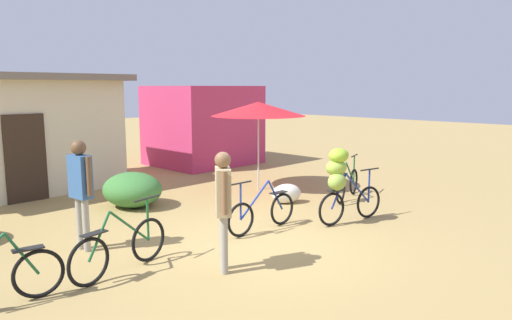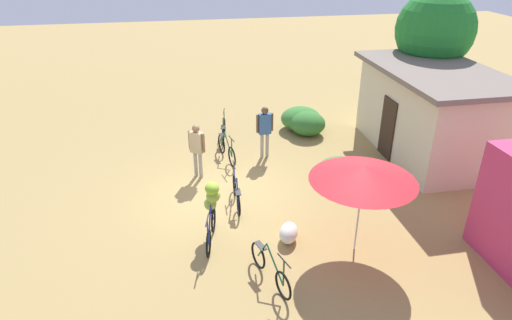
{
  "view_description": "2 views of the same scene",
  "coord_description": "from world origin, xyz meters",
  "px_view_note": "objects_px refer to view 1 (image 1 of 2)",
  "views": [
    {
      "loc": [
        -5.45,
        -5.21,
        2.6
      ],
      "look_at": [
        0.92,
        0.91,
        1.22
      ],
      "focal_mm": 32.98,
      "sensor_mm": 36.0,
      "label": 1
    },
    {
      "loc": [
        11.08,
        -0.95,
        6.68
      ],
      "look_at": [
        0.54,
        1.02,
        1.29
      ],
      "focal_mm": 31.37,
      "sensor_mm": 36.0,
      "label": 2
    }
  ],
  "objects_px": {
    "market_umbrella": "(258,109)",
    "produce_sack": "(286,194)",
    "bicycle_center_loaded": "(262,212)",
    "bicycle_rightmost": "(348,184)",
    "person_bystander": "(223,199)",
    "bicycle_near_pile": "(121,248)",
    "bicycle_by_shop": "(341,178)",
    "shop_pink": "(203,125)",
    "building_low": "(1,133)",
    "person_vendor": "(80,183)"
  },
  "relations": [
    {
      "from": "market_umbrella",
      "to": "produce_sack",
      "type": "bearing_deg",
      "value": -112.94
    },
    {
      "from": "bicycle_center_loaded",
      "to": "bicycle_rightmost",
      "type": "height_order",
      "value": "bicycle_center_loaded"
    },
    {
      "from": "bicycle_rightmost",
      "to": "person_bystander",
      "type": "distance_m",
      "value": 5.18
    },
    {
      "from": "bicycle_near_pile",
      "to": "bicycle_by_shop",
      "type": "bearing_deg",
      "value": -11.8
    },
    {
      "from": "bicycle_rightmost",
      "to": "person_bystander",
      "type": "xyz_separation_m",
      "value": [
        -4.99,
        -1.18,
        0.71
      ]
    },
    {
      "from": "shop_pink",
      "to": "bicycle_center_loaded",
      "type": "xyz_separation_m",
      "value": [
        -4.17,
        -6.65,
        -0.97
      ]
    },
    {
      "from": "building_low",
      "to": "bicycle_rightmost",
      "type": "height_order",
      "value": "building_low"
    },
    {
      "from": "bicycle_near_pile",
      "to": "bicycle_center_loaded",
      "type": "height_order",
      "value": "bicycle_near_pile"
    },
    {
      "from": "shop_pink",
      "to": "person_vendor",
      "type": "relative_size",
      "value": 1.8
    },
    {
      "from": "bicycle_near_pile",
      "to": "bicycle_rightmost",
      "type": "relative_size",
      "value": 1.04
    },
    {
      "from": "person_bystander",
      "to": "person_vendor",
      "type": "bearing_deg",
      "value": 113.07
    },
    {
      "from": "building_low",
      "to": "person_vendor",
      "type": "distance_m",
      "value": 5.51
    },
    {
      "from": "bicycle_rightmost",
      "to": "produce_sack",
      "type": "height_order",
      "value": "bicycle_rightmost"
    },
    {
      "from": "bicycle_rightmost",
      "to": "produce_sack",
      "type": "xyz_separation_m",
      "value": [
        -1.34,
        0.75,
        -0.12
      ]
    },
    {
      "from": "shop_pink",
      "to": "produce_sack",
      "type": "relative_size",
      "value": 4.57
    },
    {
      "from": "market_umbrella",
      "to": "bicycle_rightmost",
      "type": "relative_size",
      "value": 1.45
    },
    {
      "from": "building_low",
      "to": "person_vendor",
      "type": "height_order",
      "value": "building_low"
    },
    {
      "from": "produce_sack",
      "to": "person_bystander",
      "type": "height_order",
      "value": "person_bystander"
    },
    {
      "from": "market_umbrella",
      "to": "bicycle_rightmost",
      "type": "height_order",
      "value": "market_umbrella"
    },
    {
      "from": "building_low",
      "to": "produce_sack",
      "type": "height_order",
      "value": "building_low"
    },
    {
      "from": "bicycle_rightmost",
      "to": "person_bystander",
      "type": "bearing_deg",
      "value": -166.69
    },
    {
      "from": "bicycle_by_shop",
      "to": "shop_pink",
      "type": "bearing_deg",
      "value": 69.21
    },
    {
      "from": "shop_pink",
      "to": "bicycle_by_shop",
      "type": "bearing_deg",
      "value": -110.79
    },
    {
      "from": "produce_sack",
      "to": "person_bystander",
      "type": "relative_size",
      "value": 0.41
    },
    {
      "from": "market_umbrella",
      "to": "bicycle_by_shop",
      "type": "relative_size",
      "value": 1.48
    },
    {
      "from": "building_low",
      "to": "person_bystander",
      "type": "bearing_deg",
      "value": -87.58
    },
    {
      "from": "building_low",
      "to": "shop_pink",
      "type": "xyz_separation_m",
      "value": [
        6.28,
        -0.16,
        -0.16
      ]
    },
    {
      "from": "market_umbrella",
      "to": "bicycle_by_shop",
      "type": "distance_m",
      "value": 3.64
    },
    {
      "from": "bicycle_by_shop",
      "to": "person_bystander",
      "type": "distance_m",
      "value": 3.13
    },
    {
      "from": "bicycle_near_pile",
      "to": "person_bystander",
      "type": "distance_m",
      "value": 1.6
    },
    {
      "from": "building_low",
      "to": "shop_pink",
      "type": "distance_m",
      "value": 6.28
    },
    {
      "from": "bicycle_center_loaded",
      "to": "produce_sack",
      "type": "bearing_deg",
      "value": 28.21
    },
    {
      "from": "shop_pink",
      "to": "bicycle_near_pile",
      "type": "bearing_deg",
      "value": -136.77
    },
    {
      "from": "person_bystander",
      "to": "bicycle_rightmost",
      "type": "bearing_deg",
      "value": 13.31
    },
    {
      "from": "bicycle_by_shop",
      "to": "person_bystander",
      "type": "xyz_separation_m",
      "value": [
        -3.13,
        -0.14,
        0.17
      ]
    },
    {
      "from": "bicycle_center_loaded",
      "to": "bicycle_near_pile",
      "type": "bearing_deg",
      "value": 178.32
    },
    {
      "from": "bicycle_by_shop",
      "to": "person_vendor",
      "type": "bearing_deg",
      "value": 152.44
    },
    {
      "from": "shop_pink",
      "to": "person_bystander",
      "type": "height_order",
      "value": "shop_pink"
    },
    {
      "from": "bicycle_center_loaded",
      "to": "bicycle_rightmost",
      "type": "bearing_deg",
      "value": 4.6
    },
    {
      "from": "bicycle_near_pile",
      "to": "person_vendor",
      "type": "bearing_deg",
      "value": 86.91
    },
    {
      "from": "produce_sack",
      "to": "bicycle_rightmost",
      "type": "bearing_deg",
      "value": -29.2
    },
    {
      "from": "bicycle_near_pile",
      "to": "building_low",
      "type": "bearing_deg",
      "value": 83.98
    },
    {
      "from": "building_low",
      "to": "bicycle_rightmost",
      "type": "relative_size",
      "value": 3.43
    },
    {
      "from": "shop_pink",
      "to": "bicycle_rightmost",
      "type": "xyz_separation_m",
      "value": [
        -0.96,
        -6.39,
        -0.97
      ]
    },
    {
      "from": "bicycle_rightmost",
      "to": "produce_sack",
      "type": "distance_m",
      "value": 1.54
    },
    {
      "from": "person_bystander",
      "to": "bicycle_center_loaded",
      "type": "bearing_deg",
      "value": 27.38
    },
    {
      "from": "market_umbrella",
      "to": "person_vendor",
      "type": "distance_m",
      "value": 5.44
    },
    {
      "from": "building_low",
      "to": "bicycle_near_pile",
      "type": "bearing_deg",
      "value": -96.02
    },
    {
      "from": "bicycle_near_pile",
      "to": "bicycle_rightmost",
      "type": "distance_m",
      "value": 6.03
    },
    {
      "from": "bicycle_near_pile",
      "to": "bicycle_center_loaded",
      "type": "relative_size",
      "value": 1.03
    }
  ]
}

